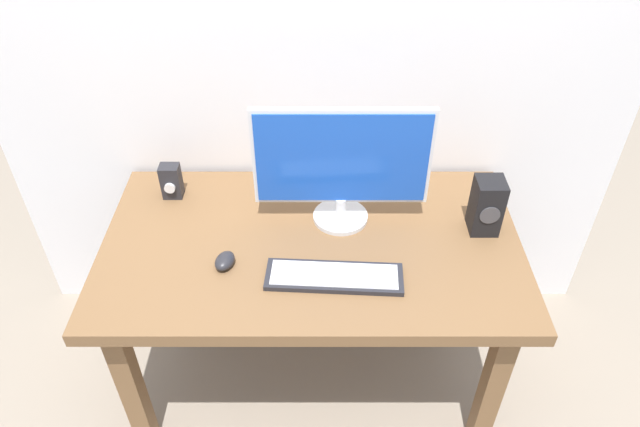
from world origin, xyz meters
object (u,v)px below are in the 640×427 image
(desk, at_px, (311,260))
(speaker_right, at_px, (486,206))
(keyboard_primary, at_px, (334,277))
(monitor, at_px, (341,164))
(audio_controller, at_px, (171,181))
(mouse, at_px, (224,261))

(desk, xyz_separation_m, speaker_right, (0.58, 0.06, 0.19))
(keyboard_primary, distance_m, speaker_right, 0.57)
(speaker_right, bearing_deg, desk, -173.64)
(monitor, bearing_deg, keyboard_primary, -95.19)
(speaker_right, bearing_deg, audio_controller, 170.46)
(desk, bearing_deg, monitor, 51.83)
(keyboard_primary, distance_m, mouse, 0.35)
(desk, height_order, mouse, mouse)
(monitor, relative_size, speaker_right, 2.92)
(monitor, distance_m, mouse, 0.49)
(desk, bearing_deg, keyboard_primary, -67.43)
(keyboard_primary, height_order, audio_controller, audio_controller)
(desk, bearing_deg, audio_controller, 153.96)
(keyboard_primary, height_order, speaker_right, speaker_right)
(speaker_right, bearing_deg, keyboard_primary, -154.86)
(desk, relative_size, monitor, 2.40)
(keyboard_primary, relative_size, speaker_right, 2.17)
(mouse, bearing_deg, keyboard_primary, 6.22)
(desk, height_order, monitor, monitor)
(audio_controller, bearing_deg, keyboard_primary, -36.05)
(monitor, xyz_separation_m, mouse, (-0.37, -0.24, -0.21))
(speaker_right, bearing_deg, mouse, -168.13)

